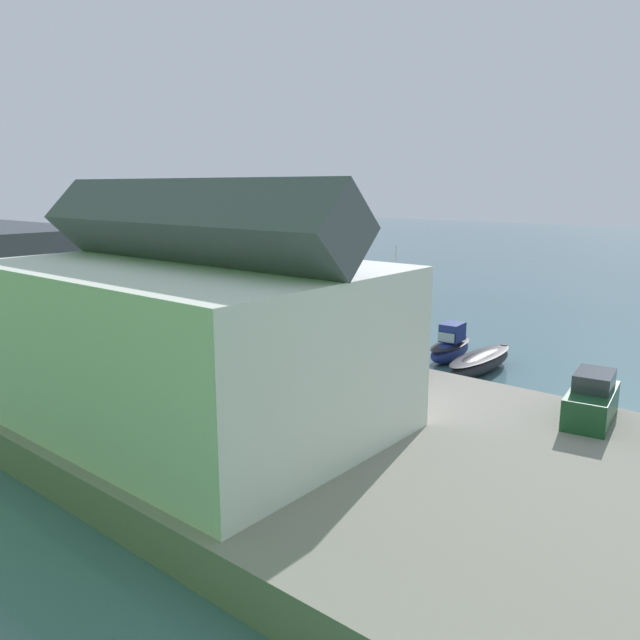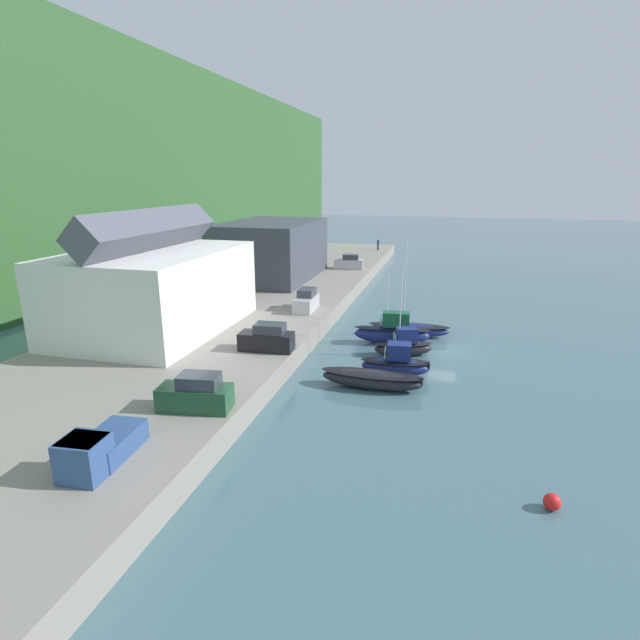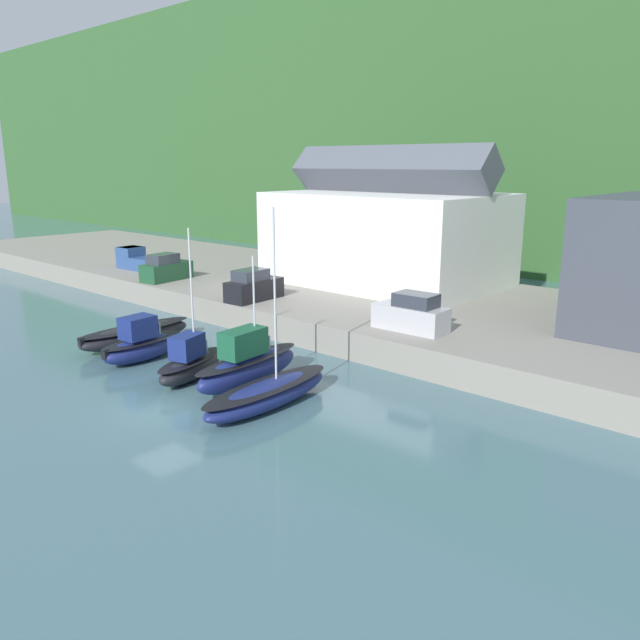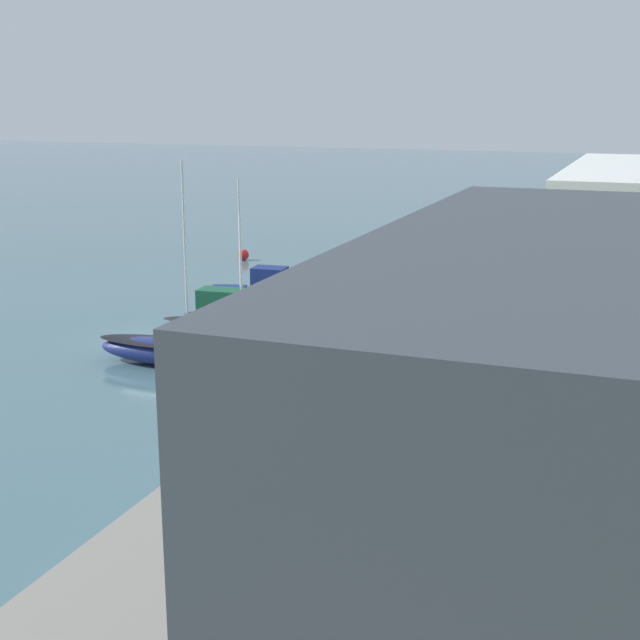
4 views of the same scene
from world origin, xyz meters
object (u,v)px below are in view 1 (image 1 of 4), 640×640
at_px(moored_boat_4, 334,329).
at_px(parked_car_1, 391,357).
at_px(moored_boat_3, 353,332).
at_px(moored_boat_0, 480,362).
at_px(parked_car_2, 592,400).
at_px(parked_car_3, 42,290).
at_px(moored_boat_1, 451,347).
at_px(parked_car_0, 229,327).
at_px(moored_boat_2, 395,337).

distance_m(moored_boat_4, parked_car_1, 15.63).
bearing_deg(moored_boat_4, moored_boat_3, 152.78).
bearing_deg(moored_boat_3, moored_boat_0, 174.15).
bearing_deg(moored_boat_0, parked_car_2, 137.94).
bearing_deg(parked_car_3, moored_boat_1, -169.38).
relative_size(moored_boat_1, parked_car_0, 1.27).
height_order(moored_boat_0, parked_car_1, parked_car_1).
xyz_separation_m(moored_boat_4, parked_car_3, (25.26, 11.14, 1.95)).
distance_m(parked_car_0, parked_car_2, 23.42).
relative_size(moored_boat_1, parked_car_2, 1.23).
bearing_deg(moored_boat_0, moored_boat_3, 0.14).
relative_size(parked_car_2, parked_car_3, 1.01).
bearing_deg(moored_boat_1, moored_boat_2, -6.55).
xyz_separation_m(parked_car_0, parked_car_1, (-12.62, -0.54, 0.00)).
height_order(moored_boat_0, parked_car_2, parked_car_2).
relative_size(moored_boat_1, moored_boat_2, 0.69).
bearing_deg(moored_boat_4, parked_car_2, 152.98).
height_order(moored_boat_0, moored_boat_2, moored_boat_2).
bearing_deg(parked_car_0, moored_boat_0, 121.11).
relative_size(moored_boat_0, parked_car_0, 1.77).
bearing_deg(moored_boat_2, parked_car_1, 103.97).
height_order(moored_boat_1, parked_car_3, parked_car_3).
relative_size(moored_boat_2, moored_boat_3, 1.10).
bearing_deg(moored_boat_4, moored_boat_1, 176.98).
xyz_separation_m(moored_boat_1, moored_boat_2, (4.66, -0.14, -0.05)).
relative_size(moored_boat_1, moored_boat_4, 0.60).
relative_size(moored_boat_1, moored_boat_3, 0.77).
distance_m(moored_boat_2, parked_car_1, 11.90).
distance_m(moored_boat_2, parked_car_2, 19.95).
relative_size(moored_boat_2, parked_car_1, 1.81).
bearing_deg(moored_boat_2, parked_car_2, 131.00).
bearing_deg(parked_car_2, moored_boat_3, -32.15).
relative_size(moored_boat_2, parked_car_2, 1.77).
xyz_separation_m(moored_boat_1, parked_car_3, (35.65, 11.08, 1.66)).
bearing_deg(moored_boat_4, parked_car_0, 83.34).
bearing_deg(parked_car_1, parked_car_0, -1.18).
distance_m(parked_car_2, parked_car_3, 47.96).
bearing_deg(moored_boat_0, parked_car_3, 15.22).
height_order(moored_boat_2, parked_car_2, moored_boat_2).
bearing_deg(parked_car_2, moored_boat_1, -47.49).
height_order(moored_boat_0, parked_car_0, parked_car_0).
height_order(moored_boat_2, parked_car_0, moored_boat_2).
xyz_separation_m(moored_boat_2, parked_car_3, (30.98, 11.22, 1.71)).
bearing_deg(parked_car_1, moored_boat_4, -43.54).
height_order(moored_boat_4, parked_car_0, moored_boat_4).
bearing_deg(moored_boat_4, moored_boat_0, 171.10).
distance_m(moored_boat_0, moored_boat_1, 3.23).
xyz_separation_m(moored_boat_3, parked_car_0, (3.51, 9.22, 1.49)).
bearing_deg(moored_boat_1, parked_car_2, 135.46).
bearing_deg(moored_boat_2, moored_boat_4, -16.92).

